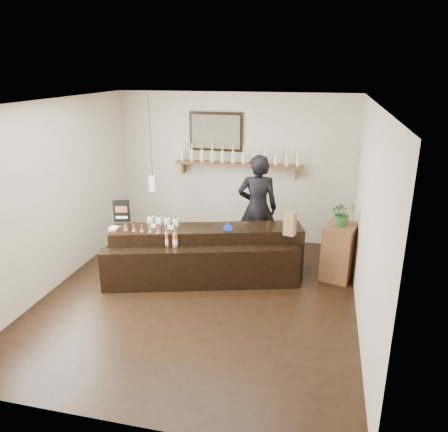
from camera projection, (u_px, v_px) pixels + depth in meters
ground at (199, 297)px, 6.47m from camera, size 5.00×5.00×0.00m
room_shell at (197, 186)px, 5.91m from camera, size 5.00×5.00×5.00m
back_wall_decor at (225, 150)px, 8.11m from camera, size 2.66×0.96×1.69m
counter at (205, 256)px, 6.89m from camera, size 3.03×1.61×0.98m
promo_sign at (122, 211)px, 7.04m from camera, size 0.26×0.09×0.37m
paper_bag at (290, 224)px, 6.49m from camera, size 0.20×0.17×0.36m
tape_dispenser at (228, 228)px, 6.72m from camera, size 0.14×0.06×0.11m
side_cabinet at (339, 251)px, 6.95m from camera, size 0.59×0.71×0.89m
potted_plant at (343, 213)px, 6.74m from camera, size 0.41×0.37×0.40m
shopkeeper at (258, 202)px, 7.42m from camera, size 0.85×0.63×2.11m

